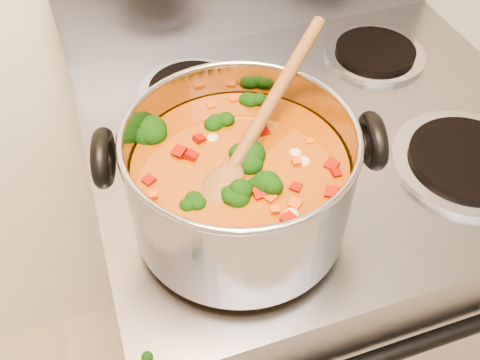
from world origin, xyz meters
name	(u,v)px	position (x,y,z in m)	size (l,w,h in m)	color
electric_range	(297,277)	(0.02, 1.16, 0.47)	(0.73, 0.66, 1.08)	gray
stockpot	(240,181)	(-0.16, 1.02, 1.01)	(0.34, 0.28, 0.17)	#9998A0
wooden_spoon	(249,141)	(-0.14, 1.03, 1.06)	(0.24, 0.23, 0.10)	brown
cooktop_crumbs	(317,196)	(-0.04, 1.03, 0.92)	(0.07, 0.24, 0.01)	black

